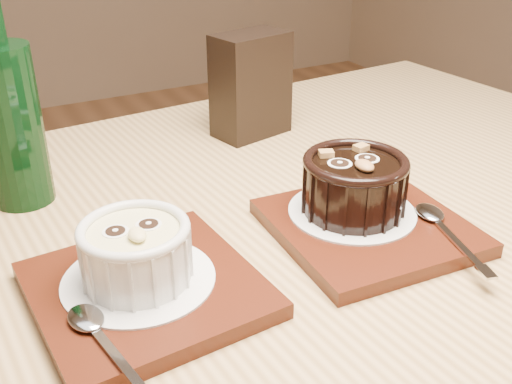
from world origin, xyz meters
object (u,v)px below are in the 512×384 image
Objects in this scene: tray_right at (368,227)px; ramekin_dark at (354,182)px; ramekin_white at (136,250)px; condiment_stand at (251,85)px; green_bottle at (10,120)px; tray_left at (146,290)px; table at (261,307)px.

tray_right is 1.71× the size of ramekin_dark.
ramekin_white is 0.38m from condiment_stand.
condiment_stand is 0.58× the size of green_bottle.
table is at bearing 17.07° from tray_left.
green_bottle reaches higher than ramekin_white.
ramekin_white is at bearing -165.57° from table.
table is 5.17× the size of green_bottle.
tray_left is at bearing -75.37° from green_bottle.
tray_left is (-0.13, -0.04, 0.10)m from table.
table is 6.97× the size of tray_left.
tray_right is 0.30m from condiment_stand.
ramekin_white is at bearing -171.15° from ramekin_dark.
ramekin_dark is 0.43× the size of green_bottle.
tray_left is at bearing -52.94° from ramekin_white.
green_bottle is at bearing 135.63° from table.
tray_left is 1.94× the size of ramekin_white.
ramekin_dark reaches higher than tray_right.
tray_left is 1.00× the size of tray_right.
ramekin_white reaches higher than tray_right.
ramekin_white is 0.24m from green_bottle.
tray_right is at bearing -94.43° from condiment_stand.
ramekin_dark is at bearing -95.72° from condiment_stand.
green_bottle is at bearing 149.24° from ramekin_dark.
green_bottle is at bearing -169.84° from condiment_stand.
tray_right is 0.05m from ramekin_dark.
table is at bearing -115.60° from condiment_stand.
ramekin_dark is (0.09, -0.03, 0.14)m from table.
green_bottle is (-0.31, -0.06, 0.02)m from condiment_stand.
table is 6.97× the size of tray_right.
tray_right is 0.39m from green_bottle.
ramekin_dark is 0.75× the size of condiment_stand.
condiment_stand is at bearing 51.74° from ramekin_white.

